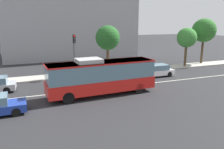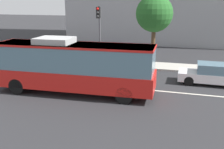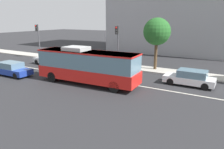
# 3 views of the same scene
# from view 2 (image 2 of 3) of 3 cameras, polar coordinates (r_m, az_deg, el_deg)

# --- Properties ---
(ground_plane) EXTENTS (160.00, 160.00, 0.00)m
(ground_plane) POSITION_cam_2_polar(r_m,az_deg,el_deg) (18.19, -2.65, -2.41)
(ground_plane) COLOR #28282B
(sidewalk_kerb) EXTENTS (80.00, 2.58, 0.14)m
(sidewalk_kerb) POSITION_cam_2_polar(r_m,az_deg,el_deg) (24.19, 2.36, 2.35)
(sidewalk_kerb) COLOR #B2ADA3
(sidewalk_kerb) RESTS_ON ground_plane
(lane_centre_line) EXTENTS (76.00, 0.16, 0.01)m
(lane_centre_line) POSITION_cam_2_polar(r_m,az_deg,el_deg) (18.19, -2.65, -2.39)
(lane_centre_line) COLOR silver
(lane_centre_line) RESTS_ON ground_plane
(transit_bus) EXTENTS (10.11, 2.98, 3.46)m
(transit_bus) POSITION_cam_2_polar(r_m,az_deg,el_deg) (16.50, -8.31, 2.08)
(transit_bus) COLOR red
(transit_bus) RESTS_ON ground_plane
(sedan_white) EXTENTS (4.51, 1.85, 1.46)m
(sedan_white) POSITION_cam_2_polar(r_m,az_deg,el_deg) (19.60, 21.01, 0.08)
(sedan_white) COLOR white
(sedan_white) RESTS_ON ground_plane
(traffic_light_near_corner) EXTENTS (0.33, 0.62, 5.20)m
(traffic_light_near_corner) POSITION_cam_2_polar(r_m,az_deg,el_deg) (23.37, -2.82, 10.56)
(traffic_light_near_corner) COLOR #47474C
(traffic_light_near_corner) RESTS_ON ground_plane
(street_tree_kerbside_centre) EXTENTS (3.16, 3.16, 6.16)m
(street_tree_kerbside_centre) POSITION_cam_2_polar(r_m,az_deg,el_deg) (23.31, 9.13, 12.78)
(street_tree_kerbside_centre) COLOR #4C3823
(street_tree_kerbside_centre) RESTS_ON ground_plane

